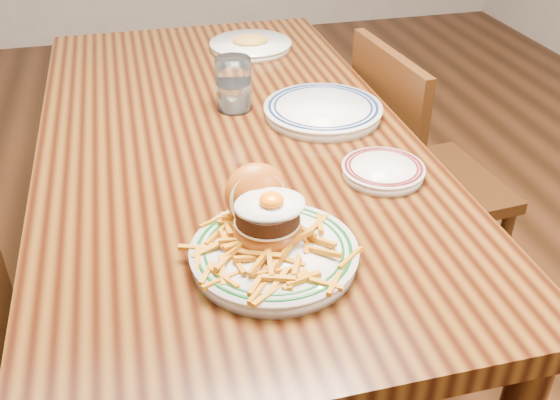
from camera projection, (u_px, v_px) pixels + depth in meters
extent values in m
plane|color=black|center=(237.00, 354.00, 1.88)|extent=(6.00, 6.00, 0.00)
cube|color=black|center=(225.00, 140.00, 1.48)|extent=(0.85, 1.60, 0.05)
cylinder|color=black|center=(93.00, 151.00, 2.21)|extent=(0.07, 0.07, 0.70)
cylinder|color=black|center=(292.00, 129.00, 2.36)|extent=(0.07, 0.07, 0.70)
cylinder|color=#42230D|center=(25.00, 370.00, 1.59)|extent=(0.04, 0.04, 0.37)
cube|color=#42230D|center=(430.00, 186.00, 1.90)|extent=(0.43, 0.43, 0.04)
cube|color=#42230D|center=(384.00, 126.00, 1.73)|extent=(0.06, 0.40, 0.43)
cylinder|color=#42230D|center=(440.00, 205.00, 2.20)|extent=(0.04, 0.04, 0.39)
cylinder|color=#42230D|center=(352.00, 223.00, 2.11)|extent=(0.04, 0.04, 0.39)
cylinder|color=#42230D|center=(498.00, 263.00, 1.93)|extent=(0.04, 0.04, 0.39)
cylinder|color=#42230D|center=(400.00, 286.00, 1.84)|extent=(0.04, 0.04, 0.39)
cylinder|color=silver|center=(274.00, 256.00, 1.05)|extent=(0.28, 0.28, 0.02)
cylinder|color=silver|center=(274.00, 250.00, 1.04)|extent=(0.28, 0.28, 0.01)
torus|color=#0C4817|center=(274.00, 249.00, 1.04)|extent=(0.26, 0.26, 0.01)
torus|color=#0C4817|center=(274.00, 249.00, 1.04)|extent=(0.24, 0.24, 0.01)
ellipsoid|color=#A74E15|center=(268.00, 231.00, 1.06)|extent=(0.12, 0.12, 0.05)
cylinder|color=beige|center=(268.00, 221.00, 1.05)|extent=(0.11, 0.11, 0.00)
cylinder|color=black|center=(267.00, 213.00, 1.04)|extent=(0.11, 0.11, 0.03)
ellipsoid|color=white|center=(270.00, 205.00, 1.03)|extent=(0.12, 0.10, 0.01)
ellipsoid|color=orange|center=(271.00, 200.00, 1.02)|extent=(0.04, 0.04, 0.02)
ellipsoid|color=#A74E15|center=(256.00, 194.00, 1.10)|extent=(0.12, 0.10, 0.13)
cylinder|color=beige|center=(259.00, 200.00, 1.08)|extent=(0.11, 0.04, 0.10)
cylinder|color=silver|center=(383.00, 173.00, 1.29)|extent=(0.17, 0.17, 0.02)
cylinder|color=silver|center=(383.00, 168.00, 1.28)|extent=(0.17, 0.17, 0.01)
torus|color=#531315|center=(383.00, 167.00, 1.28)|extent=(0.16, 0.16, 0.01)
torus|color=#531315|center=(383.00, 167.00, 1.28)|extent=(0.14, 0.14, 0.01)
cube|color=silver|center=(391.00, 164.00, 1.29)|extent=(0.09, 0.08, 0.00)
cylinder|color=silver|center=(323.00, 113.00, 1.52)|extent=(0.28, 0.28, 0.02)
cylinder|color=silver|center=(323.00, 107.00, 1.51)|extent=(0.29, 0.29, 0.01)
torus|color=#0E1F46|center=(323.00, 106.00, 1.51)|extent=(0.27, 0.27, 0.01)
torus|color=#0E1F46|center=(323.00, 106.00, 1.51)|extent=(0.24, 0.24, 0.01)
cylinder|color=white|center=(234.00, 84.00, 1.53)|extent=(0.09, 0.09, 0.13)
cylinder|color=silver|center=(234.00, 96.00, 1.55)|extent=(0.07, 0.07, 0.06)
cylinder|color=silver|center=(251.00, 47.00, 1.92)|extent=(0.25, 0.25, 0.02)
cylinder|color=silver|center=(251.00, 43.00, 1.92)|extent=(0.25, 0.25, 0.01)
ellipsoid|color=gold|center=(250.00, 40.00, 1.91)|extent=(0.11, 0.09, 0.03)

